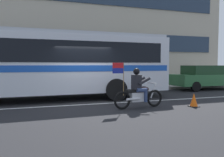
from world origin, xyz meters
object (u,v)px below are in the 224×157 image
object	(u,v)px
motorcycle_with_rider	(138,91)
traffic_cone	(194,100)
fire_hydrant	(68,84)
transit_bus	(38,61)
parked_sedan_curbside	(205,77)

from	to	relation	value
motorcycle_with_rider	traffic_cone	world-z (taller)	motorcycle_with_rider
motorcycle_with_rider	traffic_cone	size ratio (longest dim) A/B	3.98
motorcycle_with_rider	fire_hydrant	distance (m)	6.02
transit_bus	traffic_cone	xyz separation A→B (m)	(5.94, -3.65, -1.63)
fire_hydrant	traffic_cone	xyz separation A→B (m)	(4.27, -6.12, -0.26)
parked_sedan_curbside	motorcycle_with_rider	bearing A→B (deg)	-146.96
parked_sedan_curbside	traffic_cone	bearing A→B (deg)	-133.65
fire_hydrant	motorcycle_with_rider	bearing A→B (deg)	-70.42
transit_bus	parked_sedan_curbside	bearing A→B (deg)	7.36
transit_bus	traffic_cone	size ratio (longest dim) A/B	23.08
transit_bus	fire_hydrant	bearing A→B (deg)	55.87
transit_bus	motorcycle_with_rider	bearing A→B (deg)	-40.88
transit_bus	fire_hydrant	size ratio (longest dim) A/B	16.92
motorcycle_with_rider	parked_sedan_curbside	size ratio (longest dim) A/B	0.47
transit_bus	fire_hydrant	distance (m)	3.29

